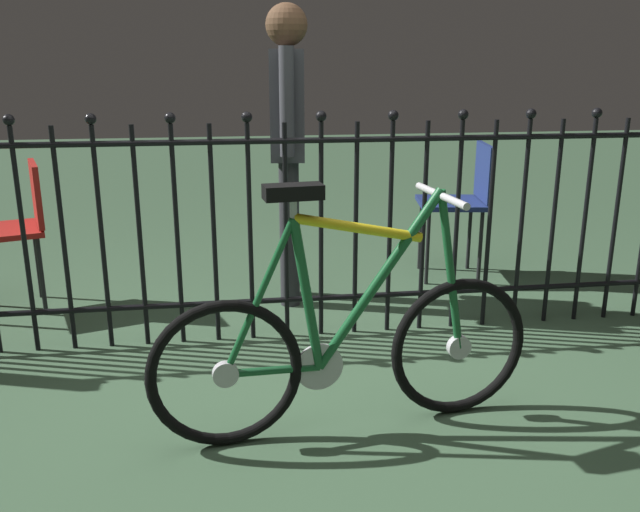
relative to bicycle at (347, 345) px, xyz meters
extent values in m
plane|color=#3F5F42|center=(-0.07, 0.25, -0.34)|extent=(20.00, 20.00, 0.00)
cylinder|color=black|center=(-1.34, 0.91, 0.19)|extent=(0.02, 0.02, 1.07)
sphere|color=black|center=(-1.34, 0.91, 0.75)|extent=(0.05, 0.05, 0.05)
cylinder|color=black|center=(-1.17, 0.91, 0.19)|extent=(0.02, 0.02, 1.07)
cylinder|color=black|center=(-1.00, 0.91, 0.19)|extent=(0.02, 0.02, 1.07)
sphere|color=black|center=(-1.00, 0.91, 0.75)|extent=(0.05, 0.05, 0.05)
cylinder|color=black|center=(-0.82, 0.91, 0.19)|extent=(0.02, 0.02, 1.07)
cylinder|color=black|center=(-0.65, 0.91, 0.19)|extent=(0.02, 0.02, 1.07)
sphere|color=black|center=(-0.65, 0.91, 0.75)|extent=(0.05, 0.05, 0.05)
cylinder|color=black|center=(-0.48, 0.91, 0.19)|extent=(0.02, 0.02, 1.07)
cylinder|color=black|center=(-0.31, 0.91, 0.19)|extent=(0.02, 0.02, 1.07)
sphere|color=black|center=(-0.31, 0.91, 0.75)|extent=(0.05, 0.05, 0.05)
cylinder|color=black|center=(-0.13, 0.91, 0.19)|extent=(0.02, 0.02, 1.07)
cylinder|color=black|center=(0.04, 0.91, 0.19)|extent=(0.02, 0.02, 1.07)
sphere|color=black|center=(0.04, 0.91, 0.75)|extent=(0.05, 0.05, 0.05)
cylinder|color=black|center=(0.21, 0.91, 0.19)|extent=(0.02, 0.02, 1.07)
cylinder|color=black|center=(0.38, 0.91, 0.19)|extent=(0.02, 0.02, 1.07)
sphere|color=black|center=(0.38, 0.91, 0.75)|extent=(0.05, 0.05, 0.05)
cylinder|color=black|center=(0.56, 0.91, 0.19)|extent=(0.02, 0.02, 1.07)
cylinder|color=black|center=(0.73, 0.91, 0.19)|extent=(0.02, 0.02, 1.07)
sphere|color=black|center=(0.73, 0.91, 0.75)|extent=(0.05, 0.05, 0.05)
cylinder|color=black|center=(0.90, 0.91, 0.19)|extent=(0.02, 0.02, 1.07)
cylinder|color=black|center=(1.08, 0.91, 0.19)|extent=(0.02, 0.02, 1.07)
sphere|color=black|center=(1.08, 0.91, 0.75)|extent=(0.05, 0.05, 0.05)
cylinder|color=black|center=(1.25, 0.91, 0.19)|extent=(0.02, 0.02, 1.07)
cylinder|color=black|center=(1.42, 0.91, 0.19)|extent=(0.02, 0.02, 1.07)
sphere|color=black|center=(1.42, 0.91, 0.75)|extent=(0.05, 0.05, 0.05)
cylinder|color=black|center=(1.59, 0.91, 0.19)|extent=(0.02, 0.02, 1.07)
cylinder|color=black|center=(-0.07, 0.91, -0.15)|extent=(4.61, 0.03, 0.03)
cylinder|color=black|center=(-0.07, 0.91, 0.64)|extent=(4.61, 0.03, 0.03)
torus|color=black|center=(-0.45, -0.05, -0.06)|extent=(0.56, 0.10, 0.56)
cylinder|color=silver|center=(-0.45, -0.05, -0.06)|extent=(0.10, 0.04, 0.09)
torus|color=black|center=(0.45, 0.05, -0.06)|extent=(0.56, 0.10, 0.56)
cylinder|color=silver|center=(0.45, 0.05, -0.06)|extent=(0.10, 0.04, 0.09)
cylinder|color=#19592D|center=(0.12, 0.01, 0.24)|extent=(0.48, 0.09, 0.65)
cylinder|color=yellow|center=(0.04, 0.00, 0.44)|extent=(0.48, 0.09, 0.14)
cylinder|color=#19592D|center=(-0.15, -0.02, 0.21)|extent=(0.13, 0.05, 0.57)
cylinder|color=#19592D|center=(-0.28, -0.03, -0.07)|extent=(0.34, 0.07, 0.04)
cylinder|color=#19592D|center=(-0.32, -0.04, 0.21)|extent=(0.28, 0.06, 0.56)
cylinder|color=#19592D|center=(0.40, 0.05, 0.25)|extent=(0.14, 0.05, 0.63)
cylinder|color=silver|center=(0.34, 0.04, 0.55)|extent=(0.03, 0.03, 0.02)
cylinder|color=silver|center=(0.34, 0.04, 0.54)|extent=(0.07, 0.40, 0.03)
cylinder|color=silver|center=(-0.19, -0.02, 0.52)|extent=(0.03, 0.03, 0.07)
cube|color=black|center=(-0.19, -0.02, 0.58)|extent=(0.21, 0.11, 0.05)
cylinder|color=silver|center=(-0.11, -0.01, -0.07)|extent=(0.18, 0.03, 0.18)
cylinder|color=black|center=(0.80, 1.59, -0.10)|extent=(0.02, 0.02, 0.47)
cylinder|color=black|center=(0.85, 1.91, -0.10)|extent=(0.02, 0.02, 0.47)
cylinder|color=black|center=(1.12, 1.54, -0.10)|extent=(0.02, 0.02, 0.47)
cylinder|color=black|center=(1.17, 1.86, -0.10)|extent=(0.02, 0.02, 0.47)
cube|color=navy|center=(0.99, 1.73, 0.14)|extent=(0.46, 0.46, 0.03)
cube|color=navy|center=(1.18, 1.70, 0.34)|extent=(0.09, 0.38, 0.34)
cylinder|color=black|center=(-1.42, 1.39, -0.12)|extent=(0.02, 0.02, 0.44)
cylinder|color=black|center=(-1.51, 1.69, -0.12)|extent=(0.02, 0.02, 0.44)
cube|color=#A51E19|center=(-1.61, 1.50, 0.12)|extent=(0.49, 0.49, 0.03)
cube|color=#A51E19|center=(-1.43, 1.55, 0.31)|extent=(0.14, 0.36, 0.34)
cylinder|color=#2D2D33|center=(-0.07, 1.36, 0.07)|extent=(0.11, 0.11, 0.82)
cylinder|color=#2D2D33|center=(-0.05, 1.52, 0.07)|extent=(0.11, 0.11, 0.82)
cube|color=#3F3F47|center=(-0.06, 1.44, 0.77)|extent=(0.21, 0.32, 0.58)
cylinder|color=#3F3F47|center=(-0.09, 1.24, 0.80)|extent=(0.08, 0.08, 0.55)
cylinder|color=#3F3F47|center=(-0.04, 1.64, 0.80)|extent=(0.08, 0.08, 0.55)
sphere|color=brown|center=(-0.06, 1.44, 1.18)|extent=(0.22, 0.22, 0.22)
camera|label=1|loc=(-0.43, -2.22, 1.00)|focal=37.52mm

